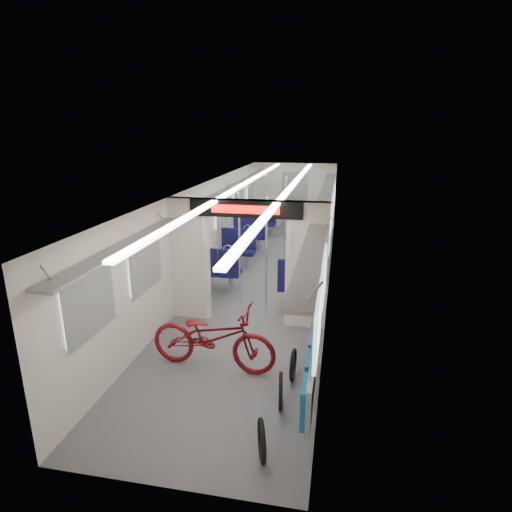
# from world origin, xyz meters

# --- Properties ---
(carriage) EXTENTS (12.00, 12.02, 2.31)m
(carriage) POSITION_xyz_m (0.00, -0.27, 1.50)
(carriage) COLOR #515456
(carriage) RESTS_ON ground
(bicycle) EXTENTS (1.99, 0.83, 1.02)m
(bicycle) POSITION_xyz_m (-0.16, -3.71, 0.51)
(bicycle) COLOR maroon
(bicycle) RESTS_ON ground
(flip_bench) EXTENTS (0.12, 2.15, 0.56)m
(flip_bench) POSITION_xyz_m (1.35, -4.29, 0.58)
(flip_bench) COLOR gray
(flip_bench) RESTS_ON carriage
(bike_hoop_a) EXTENTS (0.19, 0.48, 0.49)m
(bike_hoop_a) POSITION_xyz_m (0.90, -5.43, 0.22)
(bike_hoop_a) COLOR black
(bike_hoop_a) RESTS_ON ground
(bike_hoop_b) EXTENTS (0.11, 0.51, 0.50)m
(bike_hoop_b) POSITION_xyz_m (0.98, -4.51, 0.23)
(bike_hoop_b) COLOR black
(bike_hoop_b) RESTS_ON ground
(bike_hoop_c) EXTENTS (0.07, 0.48, 0.48)m
(bike_hoop_c) POSITION_xyz_m (1.06, -3.82, 0.21)
(bike_hoop_c) COLOR black
(bike_hoop_c) RESTS_ON ground
(seat_bay_near_left) EXTENTS (0.91, 2.07, 1.10)m
(seat_bay_near_left) POSITION_xyz_m (-0.93, 0.29, 0.54)
(seat_bay_near_left) COLOR #0E0D3B
(seat_bay_near_left) RESTS_ON ground
(seat_bay_near_right) EXTENTS (0.93, 2.19, 1.14)m
(seat_bay_near_right) POSITION_xyz_m (0.93, -0.24, 0.56)
(seat_bay_near_right) COLOR #0E0D3B
(seat_bay_near_right) RESTS_ON ground
(seat_bay_far_left) EXTENTS (0.93, 2.18, 1.13)m
(seat_bay_far_left) POSITION_xyz_m (-0.93, 3.70, 0.56)
(seat_bay_far_left) COLOR #0E0D3B
(seat_bay_far_left) RESTS_ON ground
(seat_bay_far_right) EXTENTS (0.89, 2.00, 1.08)m
(seat_bay_far_right) POSITION_xyz_m (0.94, 3.13, 0.53)
(seat_bay_far_right) COLOR #0E0D3B
(seat_bay_far_right) RESTS_ON ground
(stanchion_near_left) EXTENTS (0.04, 0.04, 2.30)m
(stanchion_near_left) POSITION_xyz_m (-0.33, -1.18, 1.15)
(stanchion_near_left) COLOR silver
(stanchion_near_left) RESTS_ON ground
(stanchion_near_right) EXTENTS (0.04, 0.04, 2.30)m
(stanchion_near_right) POSITION_xyz_m (0.30, -1.66, 1.15)
(stanchion_near_right) COLOR silver
(stanchion_near_right) RESTS_ON ground
(stanchion_far_left) EXTENTS (0.04, 0.04, 2.30)m
(stanchion_far_left) POSITION_xyz_m (-0.35, 2.06, 1.15)
(stanchion_far_left) COLOR silver
(stanchion_far_left) RESTS_ON ground
(stanchion_far_right) EXTENTS (0.04, 0.04, 2.30)m
(stanchion_far_right) POSITION_xyz_m (0.24, 1.63, 1.15)
(stanchion_far_right) COLOR silver
(stanchion_far_right) RESTS_ON ground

